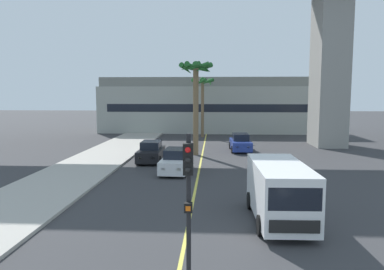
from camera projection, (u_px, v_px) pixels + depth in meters
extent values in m
cube|color=#ADA89E|center=(43.00, 191.00, 19.48)|extent=(4.80, 80.00, 0.15)
cube|color=#DBCC4C|center=(200.00, 165.00, 26.95)|extent=(0.14, 56.00, 0.01)
cube|color=gray|center=(330.00, 64.00, 36.08)|extent=(2.80, 4.40, 16.12)
cube|color=#ADB2A8|center=(207.00, 109.00, 50.89)|extent=(28.51, 8.00, 6.09)
cube|color=gray|center=(207.00, 82.00, 50.48)|extent=(27.94, 7.20, 1.20)
cube|color=black|center=(206.00, 108.00, 46.87)|extent=(25.66, 0.04, 1.00)
cube|color=white|center=(176.00, 164.00, 24.27)|extent=(1.86, 4.16, 0.80)
cube|color=black|center=(176.00, 153.00, 24.34)|extent=(1.47, 2.10, 0.60)
cube|color=#F2EDCC|center=(179.00, 169.00, 22.23)|extent=(0.24, 0.09, 0.14)
cube|color=#F2EDCC|center=(163.00, 169.00, 22.32)|extent=(0.24, 0.09, 0.14)
cylinder|color=black|center=(186.00, 172.00, 22.96)|extent=(0.25, 0.65, 0.64)
cylinder|color=black|center=(160.00, 171.00, 23.12)|extent=(0.25, 0.65, 0.64)
cylinder|color=black|center=(190.00, 164.00, 25.47)|extent=(0.25, 0.65, 0.64)
cylinder|color=black|center=(167.00, 164.00, 25.63)|extent=(0.25, 0.65, 0.64)
cube|color=black|center=(151.00, 154.00, 28.15)|extent=(1.76, 4.12, 0.80)
cube|color=black|center=(151.00, 145.00, 28.23)|extent=(1.42, 2.07, 0.60)
cube|color=#F2EDCC|center=(153.00, 158.00, 26.13)|extent=(0.24, 0.08, 0.14)
cube|color=#F2EDCC|center=(140.00, 158.00, 26.17)|extent=(0.24, 0.08, 0.14)
cylinder|color=black|center=(159.00, 161.00, 26.88)|extent=(0.23, 0.64, 0.64)
cylinder|color=black|center=(137.00, 160.00, 26.96)|extent=(0.23, 0.64, 0.64)
cylinder|color=black|center=(164.00, 155.00, 29.41)|extent=(0.23, 0.64, 0.64)
cylinder|color=black|center=(144.00, 155.00, 29.48)|extent=(0.23, 0.64, 0.64)
cube|color=navy|center=(240.00, 145.00, 33.43)|extent=(1.83, 4.15, 0.80)
cube|color=black|center=(240.00, 137.00, 33.50)|extent=(1.46, 2.09, 0.60)
cube|color=#F2EDCC|center=(248.00, 147.00, 31.41)|extent=(0.24, 0.09, 0.14)
cube|color=#F2EDCC|center=(237.00, 147.00, 31.44)|extent=(0.24, 0.09, 0.14)
cylinder|color=black|center=(251.00, 150.00, 32.17)|extent=(0.24, 0.65, 0.64)
cylinder|color=black|center=(233.00, 149.00, 32.21)|extent=(0.24, 0.65, 0.64)
cylinder|color=black|center=(248.00, 145.00, 34.70)|extent=(0.24, 0.65, 0.64)
cylinder|color=black|center=(230.00, 145.00, 34.74)|extent=(0.24, 0.65, 0.64)
cube|color=white|center=(279.00, 190.00, 14.89)|extent=(2.13, 5.25, 2.10)
cube|color=black|center=(295.00, 199.00, 12.30)|extent=(1.80, 0.13, 0.80)
cube|color=black|center=(294.00, 227.00, 12.35)|extent=(1.70, 0.10, 0.44)
cylinder|color=black|center=(313.00, 226.00, 13.41)|extent=(0.28, 0.77, 0.76)
cylinder|color=black|center=(261.00, 225.00, 13.47)|extent=(0.28, 0.77, 0.76)
cylinder|color=black|center=(293.00, 201.00, 16.51)|extent=(0.28, 0.77, 0.76)
cylinder|color=black|center=(250.00, 201.00, 16.57)|extent=(0.28, 0.77, 0.76)
cylinder|color=black|center=(189.00, 218.00, 9.14)|extent=(0.12, 0.12, 4.20)
cube|color=black|center=(188.00, 159.00, 8.84)|extent=(0.24, 0.20, 0.76)
sphere|color=red|center=(188.00, 150.00, 8.71)|extent=(0.14, 0.14, 0.14)
sphere|color=black|center=(188.00, 160.00, 8.74)|extent=(0.14, 0.14, 0.14)
sphere|color=black|center=(188.00, 170.00, 8.76)|extent=(0.14, 0.14, 0.14)
cube|color=black|center=(188.00, 208.00, 8.99)|extent=(0.20, 0.16, 0.24)
cube|color=orange|center=(188.00, 209.00, 8.91)|extent=(0.12, 0.03, 0.12)
cylinder|color=brown|center=(202.00, 109.00, 43.85)|extent=(0.36, 0.36, 6.66)
sphere|color=#236028|center=(203.00, 80.00, 43.46)|extent=(0.60, 0.60, 0.60)
cone|color=#236028|center=(210.00, 83.00, 43.54)|extent=(0.63, 1.86, 1.09)
cone|color=#236028|center=(207.00, 82.00, 44.20)|extent=(1.78, 1.39, 0.85)
cone|color=#236028|center=(198.00, 82.00, 44.23)|extent=(1.74, 1.46, 0.83)
cone|color=#236028|center=(195.00, 82.00, 43.50)|extent=(0.53, 1.86, 0.92)
cone|color=#236028|center=(199.00, 83.00, 42.70)|extent=(1.86, 1.10, 1.07)
cone|color=#236028|center=(207.00, 82.00, 42.77)|extent=(1.71, 1.49, 0.97)
cylinder|color=brown|center=(196.00, 111.00, 30.91)|extent=(0.46, 0.46, 7.40)
sphere|color=#236028|center=(196.00, 65.00, 30.48)|extent=(0.60, 0.60, 0.60)
cone|color=#236028|center=(207.00, 68.00, 30.36)|extent=(0.64, 1.91, 0.93)
cone|color=#236028|center=(205.00, 69.00, 30.94)|extent=(1.35, 1.82, 1.03)
cone|color=#236028|center=(199.00, 69.00, 31.37)|extent=(1.92, 0.92, 0.97)
cone|color=#236028|center=(191.00, 69.00, 31.31)|extent=(1.83, 1.35, 0.94)
cone|color=#236028|center=(186.00, 69.00, 30.96)|extent=(1.21, 1.86, 1.07)
cone|color=#236028|center=(185.00, 67.00, 30.31)|extent=(0.93, 1.92, 0.82)
cone|color=#236028|center=(190.00, 67.00, 29.73)|extent=(1.86, 1.26, 0.88)
cone|color=#236028|center=(198.00, 67.00, 29.62)|extent=(1.92, 0.88, 0.88)
cone|color=#236028|center=(203.00, 68.00, 29.84)|extent=(1.63, 1.63, 1.01)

